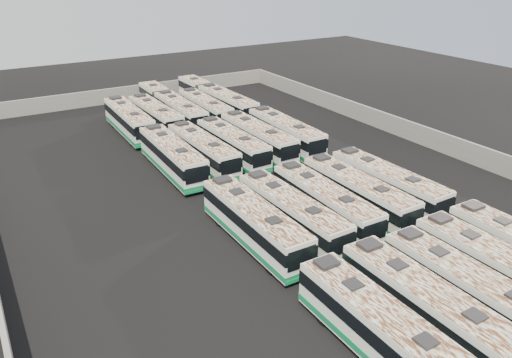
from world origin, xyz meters
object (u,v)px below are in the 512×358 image
object	(u,v)px
bus_midfront_far_right	(387,184)
bus_back_left	(156,116)
bus_midfront_left	(292,214)
bus_front_far_left	(384,332)
bus_midfront_center	(325,203)
bus_front_right	(503,274)
bus_front_left	(429,310)
bus_midback_center	(232,144)
bus_back_right	(205,109)
bus_midfront_right	(358,193)
bus_back_far_right	(216,99)
bus_back_far_left	(129,120)
bus_back_center	(171,106)
bus_midback_left	(203,150)
bus_front_center	(471,293)
bus_midfront_far_left	(254,223)
bus_midback_far_right	(285,133)
bus_midback_right	(258,138)
bus_midback_far_left	(172,156)

from	to	relation	value
bus_midfront_far_right	bus_back_left	distance (m)	30.86
bus_midfront_left	bus_front_far_left	bearing A→B (deg)	-105.70
bus_midfront_center	bus_midfront_far_right	distance (m)	6.81
bus_front_far_left	bus_midfront_center	bearing A→B (deg)	63.72
bus_front_right	bus_front_left	bearing A→B (deg)	179.84
bus_midback_center	bus_back_right	bearing A→B (deg)	75.17
bus_midfront_right	bus_back_far_right	size ratio (longest dim) A/B	0.63
bus_back_far_left	bus_back_center	xyz separation A→B (m)	(6.68, 3.16, -0.05)
bus_midback_left	bus_back_right	bearing A→B (deg)	62.20
bus_front_center	bus_midfront_far_left	bearing A→B (deg)	115.91
bus_midfront_far_right	bus_midback_far_right	size ratio (longest dim) A/B	0.98
bus_front_right	bus_midback_center	distance (m)	29.33
bus_midback_right	bus_midback_far_right	distance (m)	3.48
bus_midback_left	bus_midback_far_right	size ratio (longest dim) A/B	0.96
bus_midfront_center	bus_midback_left	world-z (taller)	bus_midback_left
bus_midback_far_left	bus_front_left	bearing A→B (deg)	-82.08
bus_front_center	bus_midback_far_right	bearing A→B (deg)	77.04
bus_midfront_left	bus_midback_center	world-z (taller)	bus_midfront_left
bus_front_center	bus_back_far_left	world-z (taller)	bus_back_far_left
bus_back_far_left	bus_back_left	xyz separation A→B (m)	(3.33, -0.03, -0.04)
bus_back_right	bus_back_left	bearing A→B (deg)	179.64
bus_front_left	bus_back_far_right	xyz separation A→B (m)	(9.97, 46.05, 0.00)
bus_back_far_left	bus_midback_right	bearing A→B (deg)	-52.29
bus_front_left	bus_midfront_right	bearing A→B (deg)	63.79
bus_midfront_center	bus_midback_right	xyz separation A→B (m)	(3.33, 15.85, 0.05)
bus_front_left	bus_front_right	distance (m)	6.62
bus_front_right	bus_midfront_left	distance (m)	14.90
bus_midback_right	bus_back_far_left	xyz separation A→B (m)	(-9.95, 13.32, 0.02)
bus_front_center	bus_back_far_right	distance (m)	46.67
bus_midback_center	bus_back_center	size ratio (longest dim) A/B	0.63
bus_midfront_left	bus_midback_far_right	world-z (taller)	bus_midback_far_right
bus_midfront_left	bus_midfront_far_left	bearing A→B (deg)	175.81
bus_midfront_right	bus_back_far_left	size ratio (longest dim) A/B	0.97
bus_front_far_left	bus_midback_right	distance (m)	31.02
bus_front_far_left	bus_front_center	bearing A→B (deg)	-1.10
bus_front_right	bus_midback_left	bearing A→B (deg)	102.45
bus_midfront_far_left	bus_back_far_left	distance (m)	29.16
bus_midfront_far_left	bus_back_far_left	xyz separation A→B (m)	(-0.04, 29.16, 0.02)
bus_front_center	bus_midfront_right	distance (m)	14.00
bus_front_right	bus_midback_far_left	bearing A→B (deg)	108.50
bus_midfront_far_left	bus_back_center	size ratio (longest dim) A/B	0.65
bus_front_left	bus_midback_far_left	size ratio (longest dim) A/B	0.99
bus_midfront_right	bus_midfront_left	bearing A→B (deg)	-179.32
bus_midfront_left	bus_back_right	distance (m)	29.90
bus_front_left	bus_back_left	distance (m)	42.64
bus_midback_left	bus_midfront_center	bearing A→B (deg)	-79.13
bus_midfront_far_left	bus_back_center	world-z (taller)	bus_midfront_far_left
bus_front_far_left	bus_front_center	size ratio (longest dim) A/B	1.00
bus_midfront_center	bus_front_left	bearing A→B (deg)	-102.33
bus_front_far_left	bus_midfront_far_right	world-z (taller)	bus_front_far_left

